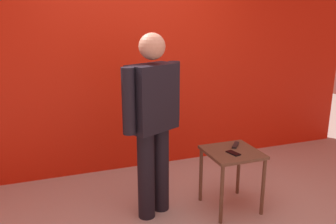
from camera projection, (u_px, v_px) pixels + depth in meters
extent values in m
cube|color=red|center=(132.00, 51.00, 4.18)|extent=(6.38, 0.12, 2.99)
cylinder|color=black|center=(146.00, 176.00, 3.25)|extent=(0.22, 0.22, 0.87)
cylinder|color=black|center=(161.00, 169.00, 3.39)|extent=(0.22, 0.22, 0.87)
cube|color=black|center=(153.00, 98.00, 3.13)|extent=(0.53, 0.42, 0.61)
cube|color=#2D4784|center=(143.00, 93.00, 3.20)|extent=(0.12, 0.07, 0.52)
cube|color=#384C99|center=(143.00, 94.00, 3.21)|extent=(0.05, 0.03, 0.47)
cylinder|color=black|center=(129.00, 101.00, 2.92)|extent=(0.16, 0.16, 0.58)
cylinder|color=black|center=(174.00, 91.00, 3.33)|extent=(0.16, 0.16, 0.58)
sphere|color=tan|center=(152.00, 46.00, 3.01)|extent=(0.24, 0.24, 0.24)
cube|color=brown|center=(232.00, 152.00, 3.37)|extent=(0.51, 0.51, 0.03)
cylinder|color=brown|center=(222.00, 195.00, 3.17)|extent=(0.04, 0.04, 0.59)
cylinder|color=brown|center=(263.00, 187.00, 3.32)|extent=(0.04, 0.04, 0.59)
cylinder|color=brown|center=(201.00, 175.00, 3.59)|extent=(0.04, 0.04, 0.59)
cylinder|color=brown|center=(239.00, 169.00, 3.73)|extent=(0.04, 0.04, 0.59)
cube|color=black|center=(233.00, 153.00, 3.30)|extent=(0.10, 0.16, 0.01)
cube|color=black|center=(236.00, 145.00, 3.50)|extent=(0.15, 0.16, 0.02)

